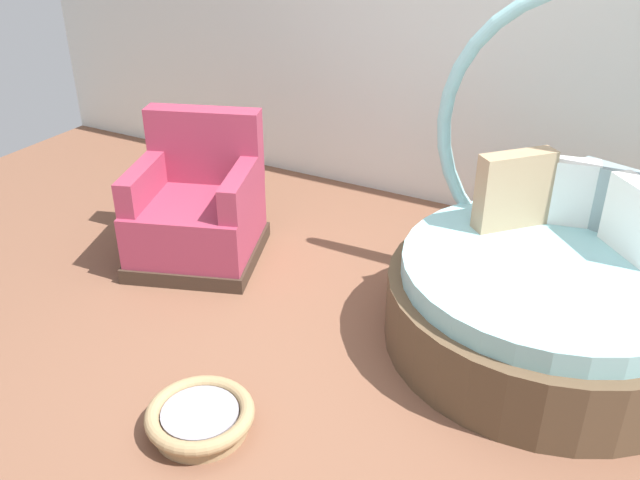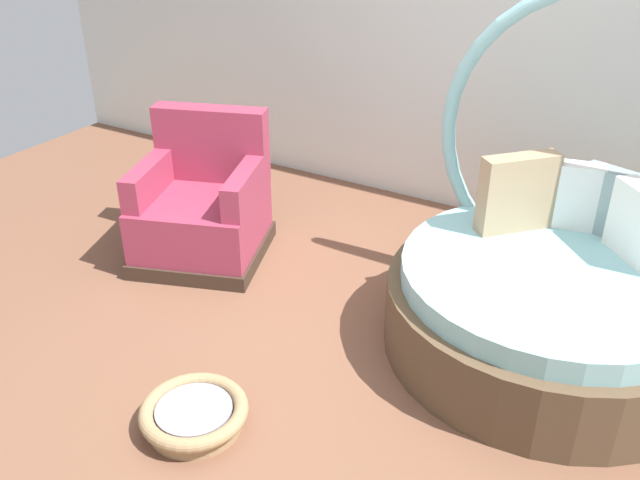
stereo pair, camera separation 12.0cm
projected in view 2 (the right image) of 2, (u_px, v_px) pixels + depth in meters
The scene contains 5 objects.
ground_plane at pixel (324, 370), 3.60m from camera, with size 8.00×8.00×0.02m, color brown.
back_wall at pixel (491, 33), 4.67m from camera, with size 8.00×0.12×2.64m, color silver.
round_daybed at pixel (556, 283), 3.64m from camera, with size 1.73×1.73×1.87m.
red_armchair at pixel (203, 209), 4.52m from camera, with size 1.02×1.02×0.94m.
pet_basket at pixel (194, 414), 3.19m from camera, with size 0.51×0.51×0.13m.
Camera 2 is at (1.43, -2.44, 2.32)m, focal length 38.40 mm.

